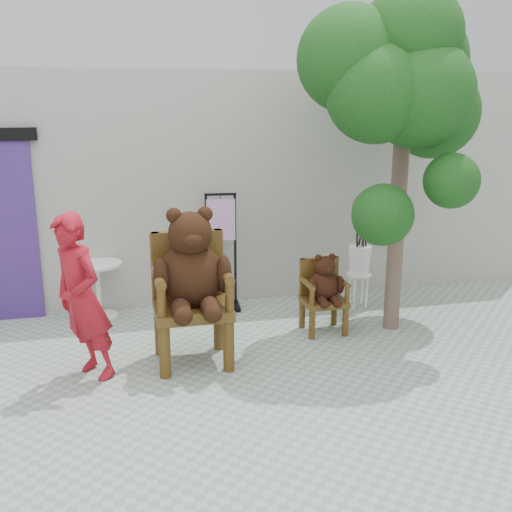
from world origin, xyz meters
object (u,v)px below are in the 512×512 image
(person, at_px, (82,298))
(tree, at_px, (398,82))
(chair_big, at_px, (191,276))
(chair_small, at_px, (324,287))
(stool_bucket, at_px, (360,259))
(cafe_table, at_px, (98,284))
(display_stand, at_px, (221,266))

(person, bearing_deg, tree, 62.46)
(chair_big, bearing_deg, chair_small, 16.75)
(chair_big, relative_size, stool_bucket, 1.12)
(chair_big, bearing_deg, stool_bucket, 27.12)
(person, bearing_deg, chair_big, 61.33)
(cafe_table, xyz_separation_m, stool_bucket, (3.29, -0.36, 0.20))
(cafe_table, bearing_deg, chair_big, -58.51)
(cafe_table, xyz_separation_m, display_stand, (1.54, -0.04, 0.14))
(chair_small, bearing_deg, chair_big, -163.25)
(person, height_order, stool_bucket, person)
(tree, bearing_deg, stool_bucket, 90.99)
(display_stand, bearing_deg, chair_big, -105.58)
(display_stand, xyz_separation_m, stool_bucket, (1.76, -0.32, 0.06))
(chair_big, distance_m, display_stand, 1.66)
(chair_big, xyz_separation_m, stool_bucket, (2.34, 1.20, -0.28))
(chair_small, height_order, tree, tree)
(cafe_table, bearing_deg, stool_bucket, -6.28)
(display_stand, bearing_deg, cafe_table, -176.26)
(display_stand, bearing_deg, person, -128.91)
(display_stand, bearing_deg, tree, -26.26)
(chair_small, distance_m, tree, 2.40)
(person, xyz_separation_m, display_stand, (1.63, 1.68, -0.24))
(chair_small, bearing_deg, tree, -4.06)
(person, relative_size, tree, 0.44)
(display_stand, xyz_separation_m, tree, (1.77, -1.09, 2.23))
(person, height_order, display_stand, person)
(stool_bucket, relative_size, tree, 0.38)
(chair_big, bearing_deg, cafe_table, 121.49)
(person, distance_m, cafe_table, 1.76)
(person, height_order, tree, tree)
(chair_small, xyz_separation_m, cafe_table, (-2.55, 1.08, -0.10))
(chair_big, relative_size, cafe_table, 2.31)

